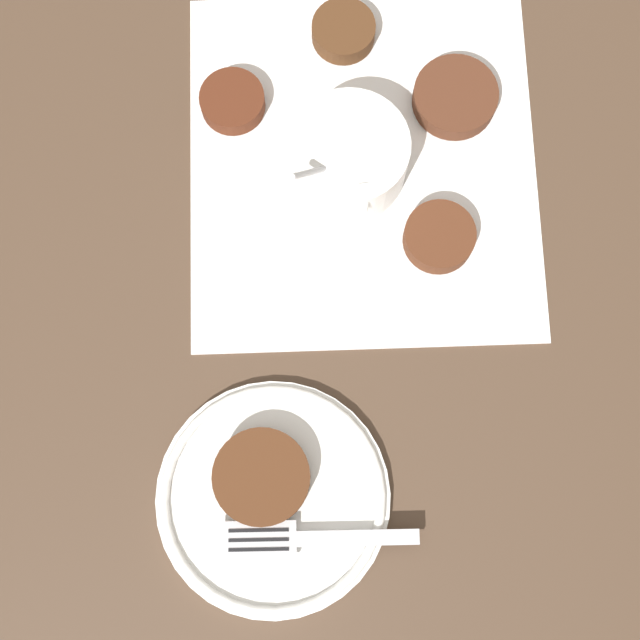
{
  "coord_description": "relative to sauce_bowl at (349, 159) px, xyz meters",
  "views": [
    {
      "loc": [
        0.25,
        -0.08,
        0.73
      ],
      "look_at": [
        0.11,
        -0.04,
        0.02
      ],
      "focal_mm": 50.0,
      "sensor_mm": 36.0,
      "label": 1
    }
  ],
  "objects": [
    {
      "name": "fritter_0",
      "position": [
        0.08,
        0.06,
        -0.01
      ],
      "size": [
        0.06,
        0.06,
        0.02
      ],
      "color": "#552D1A",
      "rests_on": "napkin"
    },
    {
      "name": "sauce_bowl",
      "position": [
        0.0,
        0.0,
        0.0
      ],
      "size": [
        0.11,
        0.11,
        0.09
      ],
      "color": "white",
      "rests_on": "napkin"
    },
    {
      "name": "ground_plane",
      "position": [
        0.02,
        -0.01,
        -0.03
      ],
      "size": [
        4.0,
        4.0,
        0.0
      ],
      "primitive_type": "plane",
      "color": "#4C3828"
    },
    {
      "name": "fritter_3",
      "position": [
        -0.12,
        0.03,
        -0.01
      ],
      "size": [
        0.06,
        0.06,
        0.02
      ],
      "color": "#4F2F19",
      "rests_on": "napkin"
    },
    {
      "name": "napkin",
      "position": [
        -0.0,
        0.01,
        -0.03
      ],
      "size": [
        0.38,
        0.36,
        0.0
      ],
      "color": "white",
      "rests_on": "ground_plane"
    },
    {
      "name": "fork",
      "position": [
        0.29,
        -0.11,
        -0.01
      ],
      "size": [
        0.05,
        0.15,
        0.0
      ],
      "color": "silver",
      "rests_on": "serving_plate"
    },
    {
      "name": "fritter_2",
      "position": [
        -0.08,
        -0.08,
        -0.02
      ],
      "size": [
        0.06,
        0.06,
        0.02
      ],
      "color": "#522616",
      "rests_on": "napkin"
    },
    {
      "name": "fritter_on_plate",
      "position": [
        0.24,
        -0.13,
        -0.0
      ],
      "size": [
        0.08,
        0.08,
        0.02
      ],
      "color": "#512D19",
      "rests_on": "serving_plate"
    },
    {
      "name": "fritter_1",
      "position": [
        -0.04,
        0.1,
        -0.02
      ],
      "size": [
        0.07,
        0.07,
        0.02
      ],
      "color": "#522C1B",
      "rests_on": "napkin"
    },
    {
      "name": "serving_plate",
      "position": [
        0.26,
        -0.12,
        -0.02
      ],
      "size": [
        0.19,
        0.19,
        0.02
      ],
      "color": "white",
      "rests_on": "ground_plane"
    }
  ]
}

